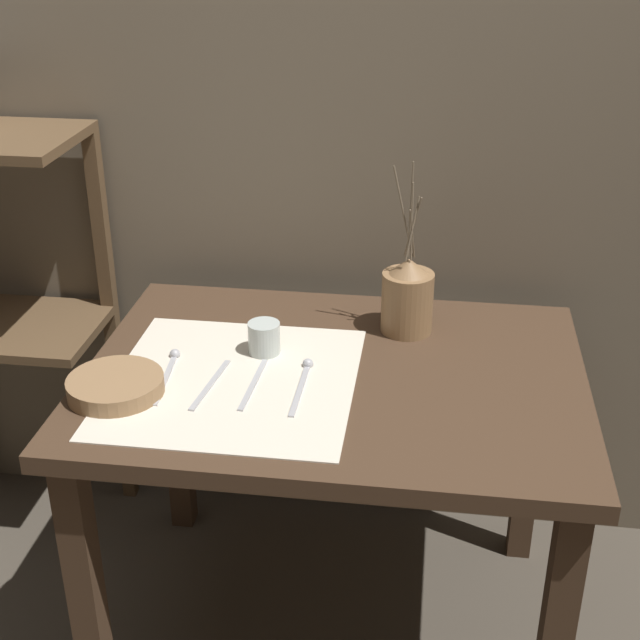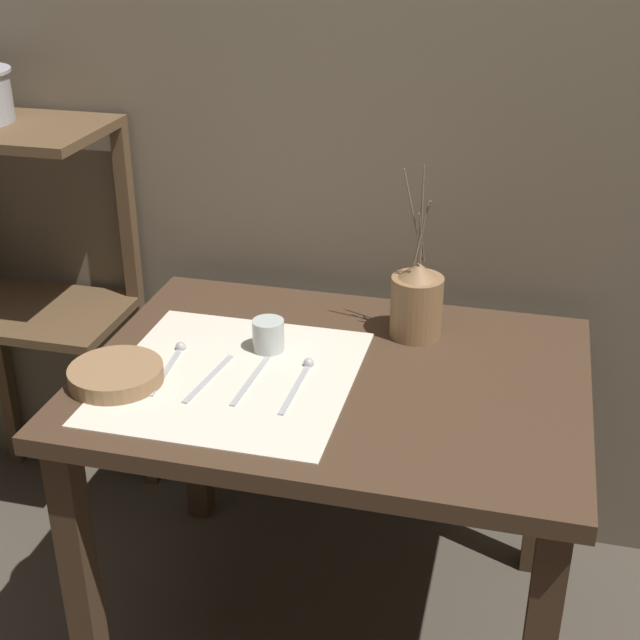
{
  "view_description": "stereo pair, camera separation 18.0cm",
  "coord_description": "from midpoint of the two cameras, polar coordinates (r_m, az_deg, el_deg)",
  "views": [
    {
      "loc": [
        0.2,
        -1.65,
        1.67
      ],
      "look_at": [
        -0.03,
        0.0,
        0.84
      ],
      "focal_mm": 50.0,
      "sensor_mm": 36.0,
      "label": 1
    },
    {
      "loc": [
        0.37,
        -1.62,
        1.67
      ],
      "look_at": [
        -0.03,
        0.0,
        0.84
      ],
      "focal_mm": 50.0,
      "sensor_mm": 36.0,
      "label": 2
    }
  ],
  "objects": [
    {
      "name": "ground_plane",
      "position": [
        2.35,
        -1.5,
        -18.81
      ],
      "size": [
        12.0,
        12.0,
        0.0
      ],
      "primitive_type": "plane",
      "color": "#473F35"
    },
    {
      "name": "stone_wall_back",
      "position": [
        2.21,
        0.3,
        14.13
      ],
      "size": [
        7.0,
        0.06,
        2.4
      ],
      "color": "#6B5E4C",
      "rests_on": "ground_plane"
    },
    {
      "name": "wooden_table",
      "position": [
        1.96,
        -1.71,
        -5.93
      ],
      "size": [
        1.07,
        0.79,
        0.72
      ],
      "color": "#422D1E",
      "rests_on": "ground_plane"
    },
    {
      "name": "wooden_shelf_unit",
      "position": [
        2.45,
        -21.76,
        3.47
      ],
      "size": [
        0.5,
        0.34,
        1.13
      ],
      "color": "brown",
      "rests_on": "ground_plane"
    },
    {
      "name": "linen_cloth",
      "position": [
        1.89,
        -8.28,
        -3.95
      ],
      "size": [
        0.51,
        0.53,
        0.0
      ],
      "color": "beige",
      "rests_on": "wooden_table"
    },
    {
      "name": "pitcher_with_flowers",
      "position": [
        2.04,
        3.12,
        1.39
      ],
      "size": [
        0.12,
        0.12,
        0.4
      ],
      "color": "olive",
      "rests_on": "wooden_table"
    },
    {
      "name": "wooden_bowl",
      "position": [
        1.89,
        -15.65,
        -4.17
      ],
      "size": [
        0.2,
        0.2,
        0.04
      ],
      "color": "#8E6B47",
      "rests_on": "wooden_table"
    },
    {
      "name": "glass_tumbler_near",
      "position": [
        1.97,
        -6.21,
        -1.21
      ],
      "size": [
        0.07,
        0.07,
        0.07
      ],
      "color": "#B7C1BC",
      "rests_on": "wooden_table"
    },
    {
      "name": "spoon_outer",
      "position": [
        1.96,
        -12.13,
        -2.87
      ],
      "size": [
        0.04,
        0.22,
        0.02
      ],
      "color": "#A8A8AD",
      "rests_on": "wooden_table"
    },
    {
      "name": "knife_center",
      "position": [
        1.88,
        -9.79,
        -4.17
      ],
      "size": [
        0.04,
        0.21,
        0.0
      ],
      "color": "#A8A8AD",
      "rests_on": "wooden_table"
    },
    {
      "name": "fork_outer",
      "position": [
        1.86,
        -7.07,
        -4.18
      ],
      "size": [
        0.02,
        0.21,
        0.0
      ],
      "color": "#A8A8AD",
      "rests_on": "wooden_table"
    },
    {
      "name": "spoon_inner",
      "position": [
        1.89,
        -3.72,
        -3.57
      ],
      "size": [
        0.02,
        0.22,
        0.02
      ],
      "color": "#A8A8AD",
      "rests_on": "wooden_table"
    }
  ]
}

